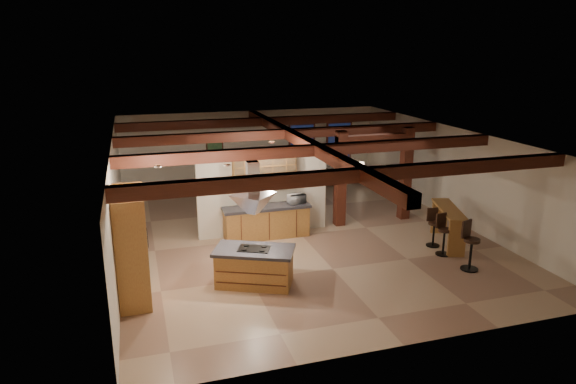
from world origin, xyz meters
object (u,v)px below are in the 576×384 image
object	(u,v)px
dining_table	(286,196)
bar_counter	(448,220)
sofa	(306,175)
kitchen_island	(254,266)

from	to	relation	value
dining_table	bar_counter	size ratio (longest dim) A/B	0.80
dining_table	bar_counter	xyz separation A→B (m)	(3.18, -4.89, 0.41)
dining_table	sofa	world-z (taller)	sofa
sofa	bar_counter	size ratio (longest dim) A/B	1.14
dining_table	sofa	xyz separation A→B (m)	(1.58, 2.47, 0.05)
dining_table	sofa	distance (m)	2.93
dining_table	bar_counter	world-z (taller)	bar_counter
kitchen_island	bar_counter	distance (m)	5.74
sofa	bar_counter	xyz separation A→B (m)	(1.60, -7.36, 0.36)
dining_table	sofa	size ratio (longest dim) A/B	0.70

